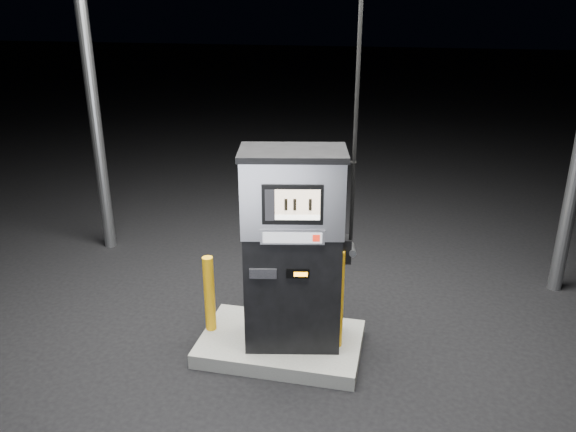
# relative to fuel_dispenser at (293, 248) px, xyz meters

# --- Properties ---
(ground) EXTENTS (80.00, 80.00, 0.00)m
(ground) POSITION_rel_fuel_dispenser_xyz_m (-0.12, 0.01, -1.15)
(ground) COLOR black
(ground) RESTS_ON ground
(pump_island) EXTENTS (1.60, 1.00, 0.15)m
(pump_island) POSITION_rel_fuel_dispenser_xyz_m (-0.12, 0.01, -1.08)
(pump_island) COLOR #61615D
(pump_island) RESTS_ON ground
(fuel_dispenser) EXTENTS (1.12, 0.76, 4.04)m
(fuel_dispenser) POSITION_rel_fuel_dispenser_xyz_m (0.00, 0.00, 0.00)
(fuel_dispenser) COLOR black
(fuel_dispenser) RESTS_ON pump_island
(bollard_left) EXTENTS (0.11, 0.11, 0.81)m
(bollard_left) POSITION_rel_fuel_dispenser_xyz_m (-0.86, 0.01, -0.59)
(bollard_left) COLOR #F7AB0D
(bollard_left) RESTS_ON pump_island
(bollard_right) EXTENTS (0.16, 0.16, 1.01)m
(bollard_right) POSITION_rel_fuel_dispenser_xyz_m (0.43, 0.01, -0.49)
(bollard_right) COLOR #F7AB0D
(bollard_right) RESTS_ON pump_island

